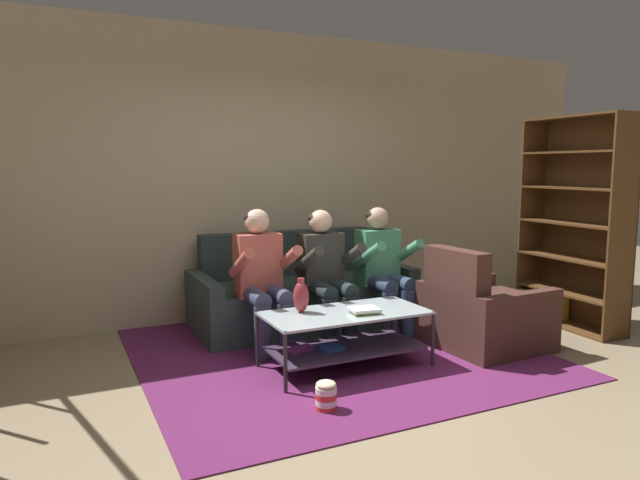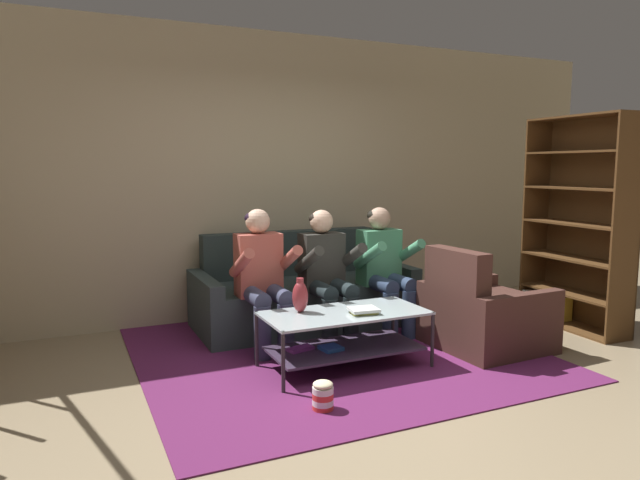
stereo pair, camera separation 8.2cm
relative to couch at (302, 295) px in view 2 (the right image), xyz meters
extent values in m
plane|color=gray|center=(-0.16, -1.88, -0.29)|extent=(16.80, 16.80, 0.00)
cube|color=#BDAC8A|center=(-0.16, 0.58, 1.16)|extent=(8.40, 0.12, 2.90)
cube|color=#31403F|center=(0.00, -0.05, -0.07)|extent=(1.83, 0.95, 0.44)
cube|color=#2A3635|center=(0.00, 0.33, 0.38)|extent=(1.83, 0.18, 0.45)
cube|color=#31403F|center=(-0.98, -0.05, -0.01)|extent=(0.13, 0.95, 0.56)
cube|color=#31403F|center=(0.98, -0.05, -0.01)|extent=(0.13, 0.95, 0.56)
cylinder|color=#383D57|center=(-0.70, -0.84, -0.07)|extent=(0.14, 0.14, 0.44)
cylinder|color=#383D57|center=(-0.50, -0.84, -0.07)|extent=(0.14, 0.14, 0.44)
cylinder|color=#383D57|center=(-0.70, -0.66, 0.19)|extent=(0.14, 0.42, 0.14)
cylinder|color=#383D57|center=(-0.50, -0.66, 0.19)|extent=(0.14, 0.42, 0.14)
cube|color=#B55649|center=(-0.60, -0.45, 0.42)|extent=(0.38, 0.22, 0.54)
cylinder|color=#B55649|center=(-0.80, -0.63, 0.47)|extent=(0.09, 0.49, 0.31)
cylinder|color=#B55649|center=(-0.39, -0.63, 0.47)|extent=(0.09, 0.49, 0.31)
sphere|color=beige|center=(-0.60, -0.45, 0.79)|extent=(0.21, 0.21, 0.21)
ellipsoid|color=black|center=(-0.60, -0.43, 0.82)|extent=(0.21, 0.21, 0.13)
cylinder|color=#1D282A|center=(-0.10, -0.84, -0.07)|extent=(0.14, 0.14, 0.44)
cylinder|color=#1D282A|center=(0.10, -0.84, -0.07)|extent=(0.14, 0.14, 0.44)
cylinder|color=#1D282A|center=(-0.10, -0.66, 0.19)|extent=(0.14, 0.42, 0.14)
cylinder|color=#1D282A|center=(0.10, -0.66, 0.19)|extent=(0.14, 0.42, 0.14)
cube|color=#32312C|center=(0.00, -0.45, 0.41)|extent=(0.38, 0.22, 0.51)
cylinder|color=#32312C|center=(-0.20, -0.63, 0.46)|extent=(0.09, 0.49, 0.31)
cylinder|color=#32312C|center=(0.20, -0.63, 0.46)|extent=(0.09, 0.49, 0.31)
sphere|color=beige|center=(0.00, -0.45, 0.77)|extent=(0.21, 0.21, 0.21)
ellipsoid|color=black|center=(0.00, -0.43, 0.79)|extent=(0.21, 0.21, 0.13)
cylinder|color=navy|center=(0.50, -0.84, -0.07)|extent=(0.14, 0.14, 0.44)
cylinder|color=navy|center=(0.70, -0.84, -0.07)|extent=(0.14, 0.14, 0.44)
cylinder|color=navy|center=(0.50, -0.66, 0.19)|extent=(0.14, 0.42, 0.14)
cylinder|color=navy|center=(0.70, -0.66, 0.19)|extent=(0.14, 0.42, 0.14)
cube|color=#479067|center=(0.60, -0.45, 0.41)|extent=(0.38, 0.22, 0.52)
cylinder|color=#479067|center=(0.39, -0.63, 0.46)|extent=(0.09, 0.49, 0.31)
cylinder|color=#479067|center=(0.80, -0.63, 0.46)|extent=(0.09, 0.49, 0.31)
sphere|color=tan|center=(0.60, -0.45, 0.77)|extent=(0.21, 0.21, 0.21)
ellipsoid|color=black|center=(0.60, -0.43, 0.80)|extent=(0.21, 0.21, 0.13)
cube|color=#AABBBF|center=(-0.18, -1.27, 0.14)|extent=(1.26, 0.60, 0.02)
cube|color=#3E3046|center=(-0.18, -1.27, -0.14)|extent=(1.16, 0.55, 0.02)
cylinder|color=#2D292A|center=(-0.79, -1.55, -0.07)|extent=(0.03, 0.03, 0.44)
cylinder|color=#2D292A|center=(0.44, -1.55, -0.07)|extent=(0.03, 0.03, 0.44)
cylinder|color=#2D292A|center=(-0.79, -0.98, -0.07)|extent=(0.03, 0.03, 0.44)
cylinder|color=#2D292A|center=(0.44, -0.98, -0.07)|extent=(0.03, 0.03, 0.44)
cube|color=purple|center=(-0.52, -1.19, -0.12)|extent=(0.22, 0.15, 0.02)
cube|color=#2A5FB5|center=(-0.30, -1.29, -0.11)|extent=(0.17, 0.17, 0.03)
cube|color=#5F1F4E|center=(-0.09, -0.76, -0.29)|extent=(3.16, 3.21, 0.01)
cube|color=#7B536F|center=(-0.09, -0.76, -0.29)|extent=(1.74, 1.77, 0.00)
ellipsoid|color=maroon|center=(-0.49, -1.13, 0.27)|extent=(0.12, 0.12, 0.24)
cylinder|color=maroon|center=(-0.49, -1.13, 0.39)|extent=(0.05, 0.05, 0.05)
cube|color=#B1AC45|center=(-0.07, -1.37, 0.16)|extent=(0.22, 0.17, 0.02)
cube|color=silver|center=(-0.07, -1.37, 0.18)|extent=(0.24, 0.20, 0.02)
cube|color=#53341A|center=(2.37, -0.63, 0.72)|extent=(0.35, 0.03, 2.02)
cube|color=#53341A|center=(2.33, -1.71, 0.72)|extent=(0.35, 0.03, 2.02)
cube|color=#53341A|center=(2.51, -1.18, 0.72)|extent=(0.06, 1.10, 2.02)
cube|color=#53341A|center=(2.35, -1.17, -0.28)|extent=(0.39, 1.07, 0.02)
cube|color=#53341A|center=(2.35, -1.17, 0.04)|extent=(0.39, 1.07, 0.02)
cube|color=#53341A|center=(2.35, -1.17, 0.38)|extent=(0.39, 1.07, 0.02)
cube|color=#53341A|center=(2.35, -1.17, 0.72)|extent=(0.39, 1.07, 0.02)
cube|color=#53341A|center=(2.35, -1.17, 1.05)|extent=(0.39, 1.07, 0.02)
cube|color=#53341A|center=(2.35, -1.17, 1.39)|extent=(0.39, 1.07, 0.02)
cube|color=#53341A|center=(2.35, -1.17, 1.72)|extent=(0.39, 1.07, 0.02)
cube|color=silver|center=(2.35, -0.68, -0.14)|extent=(0.27, 0.06, 0.26)
cube|color=orange|center=(2.34, -0.73, -0.18)|extent=(0.25, 0.05, 0.19)
cube|color=red|center=(2.36, -0.80, -0.18)|extent=(0.29, 0.06, 0.18)
cube|color=gold|center=(2.37, -0.86, -0.18)|extent=(0.32, 0.06, 0.19)
cube|color=purple|center=(2.36, -0.91, -0.14)|extent=(0.31, 0.05, 0.27)
cube|color=gold|center=(2.35, -0.96, -0.14)|extent=(0.30, 0.06, 0.26)
cube|color=gold|center=(2.35, -1.02, -0.15)|extent=(0.30, 0.06, 0.24)
cube|color=gold|center=(2.33, -1.06, -0.15)|extent=(0.26, 0.04, 0.24)
cube|color=#452822|center=(1.16, -1.33, -0.07)|extent=(0.88, 0.68, 0.45)
cube|color=#452822|center=(0.81, -1.34, 0.37)|extent=(0.19, 0.65, 0.43)
cube|color=#452822|center=(1.18, -1.70, -0.02)|extent=(0.86, 0.15, 0.55)
cube|color=#452822|center=(1.15, -0.95, -0.02)|extent=(0.86, 0.15, 0.55)
cylinder|color=red|center=(-0.66, -1.91, -0.27)|extent=(0.14, 0.14, 0.04)
cylinder|color=white|center=(-0.66, -1.91, -0.23)|extent=(0.14, 0.14, 0.04)
cylinder|color=red|center=(-0.66, -1.91, -0.19)|extent=(0.14, 0.14, 0.04)
cylinder|color=white|center=(-0.66, -1.91, -0.16)|extent=(0.14, 0.14, 0.04)
ellipsoid|color=beige|center=(-0.66, -1.91, -0.12)|extent=(0.13, 0.13, 0.05)
camera|label=1|loc=(-2.19, -5.03, 1.26)|focal=32.00mm
camera|label=2|loc=(-2.12, -5.07, 1.26)|focal=32.00mm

